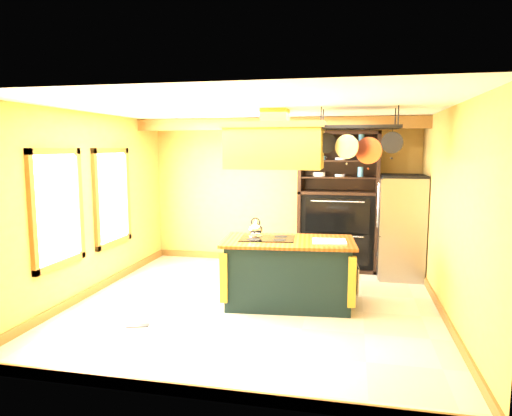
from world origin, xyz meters
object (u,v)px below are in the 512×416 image
at_px(refrigerator, 400,229).
at_px(kitchen_island, 288,272).
at_px(pot_rack, 359,134).
at_px(range_hood, 275,144).
at_px(hutch, 338,217).

bearing_deg(refrigerator, kitchen_island, -132.73).
relative_size(pot_rack, refrigerator, 0.65).
relative_size(range_hood, hutch, 0.55).
bearing_deg(pot_rack, hutch, 98.15).
xyz_separation_m(pot_rack, refrigerator, (0.76, 1.80, -1.53)).
bearing_deg(hutch, pot_rack, -81.85).
relative_size(kitchen_island, refrigerator, 1.11).
xyz_separation_m(range_hood, hutch, (0.80, 2.13, -1.29)).
distance_m(pot_rack, refrigerator, 2.48).
height_order(kitchen_island, pot_rack, pot_rack).
distance_m(range_hood, hutch, 2.62).
distance_m(kitchen_island, refrigerator, 2.47).
height_order(pot_rack, refrigerator, pot_rack).
bearing_deg(pot_rack, range_hood, -179.85).
bearing_deg(refrigerator, hutch, 162.66).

